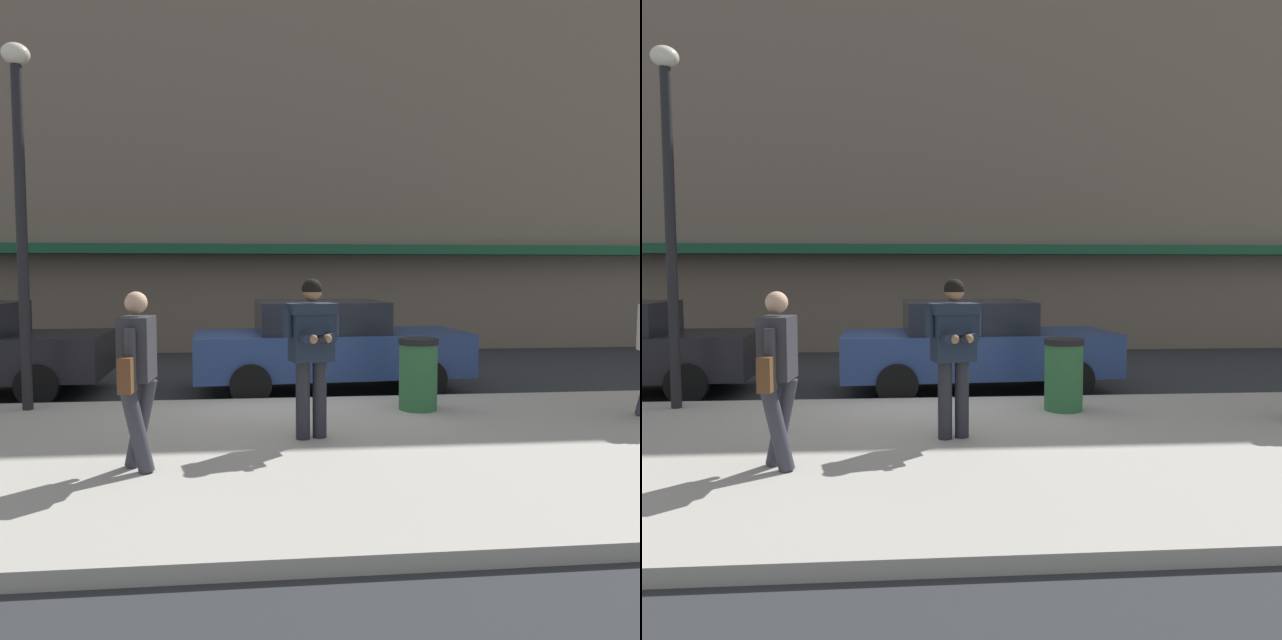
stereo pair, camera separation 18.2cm
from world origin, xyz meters
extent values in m
plane|color=#2B2D30|center=(0.00, 0.00, 0.00)|extent=(80.00, 80.00, 0.00)
cube|color=#A8A399|center=(1.00, -2.85, 0.07)|extent=(32.00, 5.30, 0.14)
cube|color=silver|center=(1.00, 0.05, 0.00)|extent=(28.00, 0.12, 0.01)
cube|color=#756656|center=(1.00, 8.50, 7.37)|extent=(28.00, 4.00, 14.74)
cube|color=#195133|center=(1.00, 6.15, 2.60)|extent=(26.60, 0.70, 0.24)
cylinder|color=black|center=(-3.88, 1.95, 0.32)|extent=(0.65, 0.25, 0.64)
cylinder|color=black|center=(-3.81, 0.24, 0.32)|extent=(0.65, 0.25, 0.64)
cube|color=navy|center=(0.73, 0.91, 0.67)|extent=(4.61, 2.12, 0.70)
cube|color=black|center=(0.55, 0.90, 1.28)|extent=(2.18, 1.77, 0.52)
cylinder|color=black|center=(2.06, 1.86, 0.32)|extent=(0.65, 0.26, 0.64)
cylinder|color=black|center=(2.18, 0.15, 0.32)|extent=(0.65, 0.26, 0.64)
cylinder|color=black|center=(-0.72, 1.67, 0.32)|extent=(0.65, 0.26, 0.64)
cylinder|color=black|center=(-0.61, -0.03, 0.32)|extent=(0.65, 0.26, 0.64)
cylinder|color=#23232B|center=(0.19, -2.50, 0.58)|extent=(0.16, 0.16, 0.88)
cylinder|color=#23232B|center=(0.00, -2.55, 0.58)|extent=(0.16, 0.16, 0.88)
cube|color=#192333|center=(0.10, -2.53, 1.34)|extent=(0.52, 0.40, 0.64)
cube|color=#192333|center=(0.10, -2.53, 1.61)|extent=(0.59, 0.46, 0.12)
cylinder|color=#192333|center=(0.36, -2.46, 1.45)|extent=(0.11, 0.11, 0.30)
cylinder|color=#192333|center=(0.28, -2.64, 1.30)|extent=(0.17, 0.32, 0.10)
sphere|color=#8C6647|center=(0.25, -2.80, 1.30)|extent=(0.10, 0.10, 0.10)
cylinder|color=#192333|center=(-0.16, -2.59, 1.45)|extent=(0.11, 0.11, 0.30)
cylinder|color=#192333|center=(-0.01, -2.72, 1.30)|extent=(0.17, 0.32, 0.10)
sphere|color=#8C6647|center=(0.09, -2.84, 1.30)|extent=(0.10, 0.10, 0.10)
cube|color=black|center=(0.18, -2.85, 1.30)|extent=(0.11, 0.16, 0.07)
sphere|color=#8C6647|center=(0.10, -2.55, 1.80)|extent=(0.22, 0.22, 0.22)
sphere|color=black|center=(0.10, -2.55, 1.83)|extent=(0.23, 0.23, 0.23)
cylinder|color=#33333D|center=(-1.63, -3.40, 0.57)|extent=(0.33, 0.17, 0.87)
cylinder|color=#33333D|center=(-1.64, -3.58, 0.57)|extent=(0.33, 0.17, 0.87)
cube|color=#2D2D33|center=(-1.63, -3.49, 1.30)|extent=(0.30, 0.43, 0.60)
cylinder|color=#2D2D33|center=(-1.62, -3.24, 1.22)|extent=(0.10, 0.10, 0.58)
cylinder|color=#2D2D33|center=(-1.64, -3.74, 1.22)|extent=(0.10, 0.10, 0.58)
sphere|color=tan|center=(-1.63, -3.49, 1.73)|extent=(0.21, 0.21, 0.21)
cube|color=brown|center=(-1.67, -3.79, 1.10)|extent=(0.13, 0.25, 0.32)
cylinder|color=black|center=(-3.63, -0.65, 2.44)|extent=(0.14, 0.14, 4.60)
ellipsoid|color=silver|center=(-3.63, -0.65, 4.88)|extent=(0.36, 0.36, 0.28)
cylinder|color=#2D6638|center=(1.69, -1.19, 0.59)|extent=(0.52, 0.52, 0.90)
cylinder|color=black|center=(1.69, -1.19, 1.08)|extent=(0.55, 0.55, 0.08)
camera|label=1|loc=(-0.53, -9.44, 2.00)|focal=35.00mm
camera|label=2|loc=(-0.34, -9.46, 2.00)|focal=35.00mm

